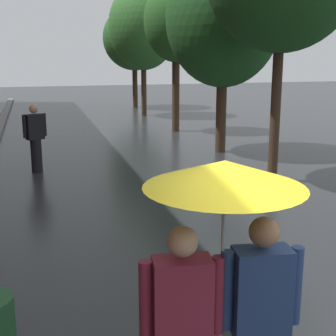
% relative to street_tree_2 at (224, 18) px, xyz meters
% --- Properties ---
extents(street_tree_2, '(3.16, 3.16, 5.59)m').
position_rel_street_tree_2_xyz_m(street_tree_2, '(0.00, 0.00, 0.00)').
color(street_tree_2, '#473323').
rests_on(street_tree_2, ground).
extents(street_tree_3, '(2.25, 2.25, 5.29)m').
position_rel_street_tree_2_xyz_m(street_tree_3, '(-0.18, 3.95, 0.13)').
color(street_tree_3, '#473323').
rests_on(street_tree_3, ground).
extents(street_tree_4, '(3.03, 3.03, 5.75)m').
position_rel_street_tree_2_xyz_m(street_tree_4, '(-0.30, 8.58, 0.17)').
color(street_tree_4, '#473323').
rests_on(street_tree_4, ground).
extents(street_tree_5, '(3.17, 3.17, 5.09)m').
position_rel_street_tree_2_xyz_m(street_tree_5, '(-0.01, 11.94, -0.22)').
color(street_tree_5, '#473323').
rests_on(street_tree_5, ground).
extents(couple_under_umbrella, '(1.14, 1.08, 2.12)m').
position_rel_street_tree_2_xyz_m(couple_under_umbrella, '(-3.94, -9.95, -2.31)').
color(couple_under_umbrella, black).
rests_on(couple_under_umbrella, ground).
extents(pedestrian_walking_midground, '(0.55, 0.36, 1.62)m').
position_rel_street_tree_2_xyz_m(pedestrian_walking_midground, '(-5.12, -1.08, -2.88)').
color(pedestrian_walking_midground, black).
rests_on(pedestrian_walking_midground, ground).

